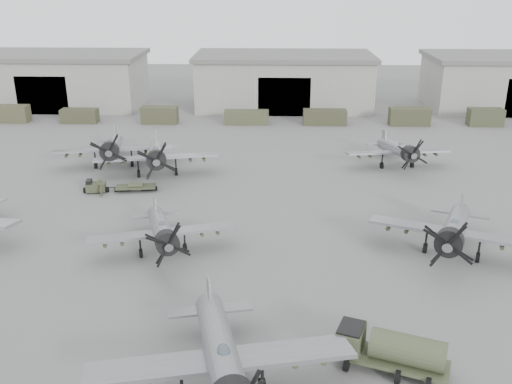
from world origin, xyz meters
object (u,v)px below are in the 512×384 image
aircraft_extra_767 (112,147)px  ground_crew (101,188)px  aircraft_mid_1 (162,231)px  aircraft_near_1 (222,359)px  fuel_tanker (391,349)px  aircraft_far_0 (156,155)px  aircraft_far_1 (399,150)px  tug_trailer (111,187)px  aircraft_mid_2 (454,230)px

aircraft_extra_767 → ground_crew: aircraft_extra_767 is taller
aircraft_mid_1 → aircraft_extra_767: 23.60m
aircraft_near_1 → fuel_tanker: bearing=4.4°
aircraft_far_0 → aircraft_far_1: bearing=-3.8°
aircraft_far_0 → tug_trailer: aircraft_far_0 is taller
ground_crew → aircraft_far_0: bearing=-49.3°
ground_crew → fuel_tanker: bearing=-151.6°
aircraft_near_1 → tug_trailer: 33.14m
aircraft_near_1 → ground_crew: bearing=104.8°
aircraft_extra_767 → tug_trailer: size_ratio=1.93×
fuel_tanker → ground_crew: 35.13m
aircraft_mid_2 → fuel_tanker: size_ratio=1.98×
aircraft_mid_1 → tug_trailer: aircraft_mid_1 is taller
aircraft_near_1 → aircraft_mid_1: 17.33m
fuel_tanker → ground_crew: bearing=153.0°
fuel_tanker → tug_trailer: size_ratio=0.92×
aircraft_mid_1 → tug_trailer: bearing=102.6°
aircraft_near_1 → aircraft_mid_1: bearing=98.4°
aircraft_mid_1 → aircraft_far_1: size_ratio=0.96×
aircraft_mid_1 → ground_crew: bearing=107.1°
aircraft_far_0 → aircraft_mid_1: bearing=-89.3°
aircraft_mid_2 → ground_crew: size_ratio=6.76×
fuel_tanker → ground_crew: fuel_tanker is taller
fuel_tanker → tug_trailer: bearing=150.8°
aircraft_far_1 → fuel_tanker: size_ratio=1.84×
aircraft_far_0 → ground_crew: bearing=-136.9°
fuel_tanker → aircraft_far_1: bearing=98.6°
aircraft_mid_2 → aircraft_far_1: 22.11m
fuel_tanker → aircraft_extra_767: bearing=145.9°
aircraft_mid_2 → tug_trailer: 33.36m
aircraft_mid_1 → aircraft_far_0: 19.10m
aircraft_mid_2 → aircraft_far_1: (0.25, 22.11, -0.22)m
aircraft_mid_1 → aircraft_near_1: bearing=-86.5°
aircraft_extra_767 → aircraft_far_1: bearing=-10.1°
ground_crew → aircraft_mid_1: bearing=-159.7°
aircraft_far_0 → aircraft_far_1: aircraft_far_0 is taller
aircraft_far_0 → fuel_tanker: (19.29, -32.15, -1.09)m
aircraft_extra_767 → aircraft_mid_1: bearing=-77.4°
aircraft_mid_1 → ground_crew: aircraft_mid_1 is taller
aircraft_mid_2 → aircraft_far_1: size_ratio=1.08×
aircraft_far_0 → ground_crew: size_ratio=7.13×
aircraft_far_1 → ground_crew: aircraft_far_1 is taller
tug_trailer → aircraft_mid_1: bearing=-67.5°
aircraft_mid_2 → tug_trailer: size_ratio=1.83×
aircraft_extra_767 → tug_trailer: bearing=-88.7°
aircraft_far_0 → tug_trailer: 6.49m
aircraft_near_1 → aircraft_far_1: 42.02m
aircraft_mid_1 → tug_trailer: size_ratio=1.64×
aircraft_mid_2 → fuel_tanker: 15.60m
aircraft_extra_767 → ground_crew: 9.31m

